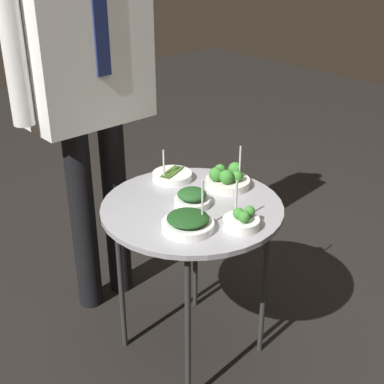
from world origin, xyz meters
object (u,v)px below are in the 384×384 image
object	(u,v)px
waiter_figure	(86,61)
bowl_broccoli_center	(242,221)
bowl_asparagus_mid_left	(172,176)
serving_cart	(192,218)
bowl_spinach_front_center	(188,222)
bowl_broccoli_near_rim	(227,179)
bowl_spinach_far_rim	(191,198)

from	to	relation	value
waiter_figure	bowl_broccoli_center	bearing A→B (deg)	-84.36
bowl_asparagus_mid_left	serving_cart	bearing A→B (deg)	-112.08
bowl_spinach_front_center	waiter_figure	size ratio (longest dim) A/B	0.10
bowl_spinach_front_center	bowl_broccoli_near_rim	distance (m)	0.33
serving_cart	bowl_spinach_front_center	bearing A→B (deg)	-136.65
serving_cart	bowl_broccoli_near_rim	world-z (taller)	bowl_broccoli_near_rim
bowl_spinach_far_rim	bowl_broccoli_near_rim	xyz separation A→B (m)	(0.19, 0.02, 0.00)
bowl_spinach_front_center	waiter_figure	distance (m)	0.73
bowl_spinach_front_center	bowl_spinach_far_rim	xyz separation A→B (m)	(0.12, 0.11, 0.00)
bowl_spinach_far_rim	bowl_broccoli_center	size ratio (longest dim) A/B	0.83
serving_cart	bowl_spinach_front_center	size ratio (longest dim) A/B	3.78
bowl_spinach_far_rim	bowl_broccoli_center	world-z (taller)	bowl_broccoli_center
bowl_asparagus_mid_left	waiter_figure	xyz separation A→B (m)	(-0.14, 0.31, 0.40)
bowl_broccoli_center	bowl_spinach_front_center	bearing A→B (deg)	141.76
waiter_figure	bowl_spinach_far_rim	bearing A→B (deg)	-83.79
bowl_spinach_front_center	serving_cart	bearing A→B (deg)	43.35
bowl_broccoli_near_rim	waiter_figure	xyz separation A→B (m)	(-0.25, 0.49, 0.38)
bowl_spinach_far_rim	bowl_broccoli_near_rim	world-z (taller)	bowl_broccoli_near_rim
bowl_broccoli_center	waiter_figure	distance (m)	0.82
serving_cart	bowl_asparagus_mid_left	world-z (taller)	bowl_asparagus_mid_left
bowl_spinach_front_center	bowl_spinach_far_rim	world-z (taller)	bowl_spinach_front_center
bowl_broccoli_near_rim	bowl_asparagus_mid_left	xyz separation A→B (m)	(-0.11, 0.18, -0.02)
bowl_spinach_far_rim	bowl_asparagus_mid_left	distance (m)	0.21
bowl_broccoli_center	serving_cart	bearing A→B (deg)	94.27
bowl_spinach_far_rim	bowl_broccoli_near_rim	distance (m)	0.19
bowl_spinach_far_rim	bowl_spinach_front_center	bearing A→B (deg)	-135.34
bowl_spinach_far_rim	waiter_figure	distance (m)	0.64
waiter_figure	bowl_spinach_front_center	bearing A→B (deg)	-95.60
bowl_broccoli_near_rim	bowl_broccoli_center	bearing A→B (deg)	-126.60
serving_cart	bowl_spinach_front_center	xyz separation A→B (m)	(-0.12, -0.11, 0.07)
waiter_figure	bowl_asparagus_mid_left	bearing A→B (deg)	-65.96
waiter_figure	bowl_broccoli_near_rim	bearing A→B (deg)	-63.16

